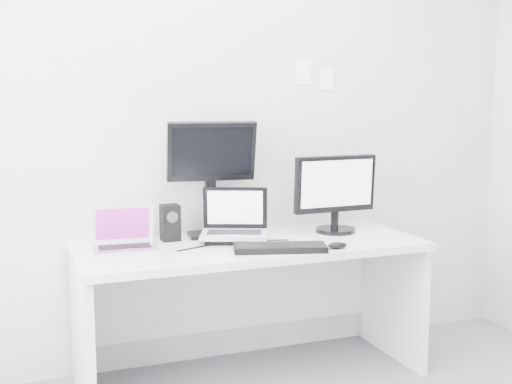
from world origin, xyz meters
The scene contains 11 objects.
back_wall centered at (0.00, 1.60, 1.35)m, with size 3.60×3.60×0.00m, color silver.
desk centered at (0.00, 1.25, 0.36)m, with size 1.80×0.70×0.73m, color silver.
macbook centered at (-0.64, 1.30, 0.85)m, with size 0.31×0.23×0.23m, color silver.
speaker centered at (-0.37, 1.47, 0.83)m, with size 0.10×0.10×0.19m, color black.
dell_laptop centered at (-0.07, 1.31, 0.87)m, with size 0.34×0.27×0.29m, color #B1B4B8.
rear_monitor centered at (-0.14, 1.48, 1.05)m, with size 0.47×0.17×0.64m, color black.
samsung_monitor centered at (0.54, 1.35, 0.95)m, with size 0.49×0.22×0.45m, color black.
keyboard centered at (0.07, 1.04, 0.75)m, with size 0.46×0.16×0.03m, color black.
mouse centered at (0.36, 0.98, 0.75)m, with size 0.10×0.06×0.03m, color black.
wall_note_0 centered at (0.45, 1.59, 1.62)m, with size 0.10×0.00×0.14m, color white.
wall_note_1 centered at (0.60, 1.59, 1.58)m, with size 0.09×0.00×0.13m, color white.
Camera 1 is at (-1.23, -2.01, 1.50)m, focal length 48.21 mm.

